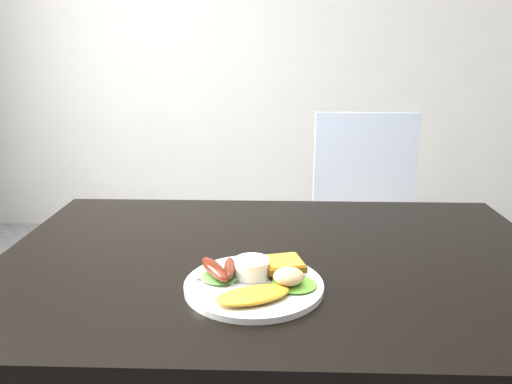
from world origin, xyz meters
TOP-DOWN VIEW (x-y plane):
  - room_back_panel at (0.00, 2.25)m, footprint 4.00×0.04m
  - dining_table at (0.00, 0.00)m, footprint 1.20×0.80m
  - dining_chair at (0.36, 0.80)m, footprint 0.41×0.41m
  - person at (-0.27, 0.45)m, footprint 0.67×0.50m
  - plate at (-0.05, -0.15)m, footprint 0.26×0.26m
  - lettuce_left at (-0.11, -0.14)m, footprint 0.09×0.09m
  - lettuce_right at (0.03, -0.17)m, footprint 0.09×0.08m
  - omelette at (-0.04, -0.22)m, footprint 0.15×0.11m
  - sausage_a at (-0.12, -0.14)m, footprint 0.08×0.11m
  - sausage_b at (-0.09, -0.14)m, footprint 0.03×0.09m
  - ramekin at (-0.05, -0.13)m, footprint 0.07×0.07m
  - toast_a at (-0.02, -0.10)m, footprint 0.09×0.09m
  - toast_b at (0.01, -0.11)m, footprint 0.09×0.09m
  - potato_salad at (0.02, -0.17)m, footprint 0.07×0.06m
  - fork at (-0.08, -0.16)m, footprint 0.14×0.03m

SIDE VIEW (x-z plane):
  - dining_chair at x=0.36m, z-range 0.43..0.47m
  - dining_table at x=0.00m, z-range 0.71..0.75m
  - plate at x=-0.05m, z-range 0.75..0.76m
  - fork at x=-0.08m, z-range 0.76..0.77m
  - lettuce_right at x=0.03m, z-range 0.76..0.77m
  - lettuce_left at x=-0.11m, z-range 0.76..0.77m
  - toast_a at x=-0.02m, z-range 0.76..0.77m
  - omelette at x=-0.04m, z-range 0.76..0.78m
  - ramekin at x=-0.05m, z-range 0.76..0.80m
  - toast_b at x=0.01m, z-range 0.78..0.79m
  - sausage_a at x=-0.12m, z-range 0.77..0.80m
  - sausage_b at x=-0.09m, z-range 0.77..0.79m
  - potato_salad at x=0.02m, z-range 0.77..0.80m
  - person at x=-0.27m, z-range 0.00..1.68m
  - room_back_panel at x=0.00m, z-range 0.00..2.70m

